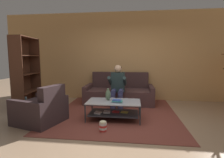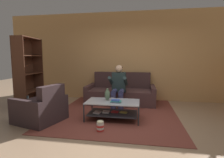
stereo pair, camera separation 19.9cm
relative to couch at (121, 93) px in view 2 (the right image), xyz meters
The scene contains 11 objects.
ground 1.95m from the couch, 84.47° to the right, with size 16.80×16.80×0.00m, color #A18164.
back_partition 1.29m from the couch, 71.03° to the left, with size 8.40×0.12×2.90m, color tan.
couch is the anchor object (origin of this frame).
person_seated_center 0.67m from the couch, 90.00° to the right, with size 0.50×0.58×1.20m.
coffee_table 1.53m from the couch, 90.25° to the right, with size 1.19×0.66×0.43m.
area_rug 0.94m from the couch, 89.92° to the right, with size 3.00×3.47×0.01m.
vase 1.49m from the couch, 95.42° to the right, with size 0.12×0.12×0.28m.
book_stack 1.63m from the couch, 87.03° to the right, with size 0.23×0.18×0.06m.
bookshelf 2.74m from the couch, 157.01° to the right, with size 0.42×1.00×1.95m.
armchair 2.46m from the couch, 128.57° to the right, with size 1.09×1.07×0.83m.
popcorn_tub 2.23m from the couch, 93.30° to the right, with size 0.14×0.14×0.21m.
Camera 2 is at (0.45, -3.42, 1.39)m, focal length 28.00 mm.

